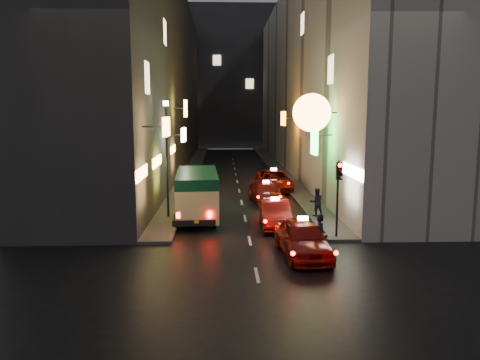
{
  "coord_description": "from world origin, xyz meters",
  "views": [
    {
      "loc": [
        -1.21,
        -12.12,
        5.86
      ],
      "look_at": [
        -0.28,
        13.0,
        2.14
      ],
      "focal_mm": 35.0,
      "sensor_mm": 36.0,
      "label": 1
    }
  ],
  "objects": [
    {
      "name": "taxi_third",
      "position": [
        1.56,
        17.39,
        0.75
      ],
      "size": [
        2.5,
        4.91,
        1.67
      ],
      "color": "maroon",
      "rests_on": "ground"
    },
    {
      "name": "minibus",
      "position": [
        -2.6,
        12.83,
        1.65
      ],
      "size": [
        2.44,
        6.18,
        2.61
      ],
      "color": "beige",
      "rests_on": "ground"
    },
    {
      "name": "pedestrian_crossing",
      "position": [
        2.73,
        6.14,
        0.99
      ],
      "size": [
        0.47,
        0.68,
        1.97
      ],
      "primitive_type": "imported",
      "rotation": [
        0.0,
        0.0,
        1.49
      ],
      "color": "black",
      "rests_on": "ground"
    },
    {
      "name": "ground",
      "position": [
        0.0,
        0.0,
        0.0
      ],
      "size": [
        120.0,
        120.0,
        0.0
      ],
      "primitive_type": "plane",
      "color": "black",
      "rests_on": "ground"
    },
    {
      "name": "building_left",
      "position": [
        -8.0,
        34.0,
        9.0
      ],
      "size": [
        7.38,
        52.0,
        18.0
      ],
      "color": "#353230",
      "rests_on": "ground"
    },
    {
      "name": "taxi_near",
      "position": [
        2.01,
        6.16,
        0.87
      ],
      "size": [
        2.66,
        5.6,
        1.9
      ],
      "color": "maroon",
      "rests_on": "ground"
    },
    {
      "name": "taxi_second",
      "position": [
        1.44,
        11.13,
        0.79
      ],
      "size": [
        2.09,
        4.98,
        1.75
      ],
      "color": "maroon",
      "rests_on": "ground"
    },
    {
      "name": "building_far",
      "position": [
        0.0,
        66.0,
        11.0
      ],
      "size": [
        30.0,
        10.0,
        22.0
      ],
      "primitive_type": "cube",
      "color": "#35353A",
      "rests_on": "ground"
    },
    {
      "name": "taxi_far",
      "position": [
        2.57,
        22.19,
        0.87
      ],
      "size": [
        2.3,
        5.5,
        1.91
      ],
      "color": "maroon",
      "rests_on": "ground"
    },
    {
      "name": "building_right",
      "position": [
        8.0,
        33.99,
        9.0
      ],
      "size": [
        8.41,
        52.0,
        18.0
      ],
      "color": "#B4AEA5",
      "rests_on": "ground"
    },
    {
      "name": "lamp_post",
      "position": [
        -4.2,
        13.0,
        3.72
      ],
      "size": [
        0.28,
        0.28,
        6.22
      ],
      "color": "black",
      "rests_on": "sidewalk_left"
    },
    {
      "name": "sidewalk_right",
      "position": [
        4.25,
        34.0,
        0.07
      ],
      "size": [
        1.5,
        52.0,
        0.15
      ],
      "primitive_type": "cube",
      "color": "#4C4A47",
      "rests_on": "ground"
    },
    {
      "name": "sidewalk_left",
      "position": [
        -4.25,
        34.0,
        0.07
      ],
      "size": [
        1.5,
        52.0,
        0.15
      ],
      "primitive_type": "cube",
      "color": "#4C4A47",
      "rests_on": "ground"
    },
    {
      "name": "traffic_light",
      "position": [
        4.0,
        8.47,
        2.69
      ],
      "size": [
        0.26,
        0.43,
        3.5
      ],
      "color": "black",
      "rests_on": "sidewalk_right"
    },
    {
      "name": "pedestrian_sidewalk",
      "position": [
        3.91,
        12.81,
        1.02
      ],
      "size": [
        0.71,
        0.5,
        1.74
      ],
      "primitive_type": "imported",
      "rotation": [
        0.0,
        0.0,
        3.28
      ],
      "color": "black",
      "rests_on": "sidewalk_right"
    }
  ]
}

